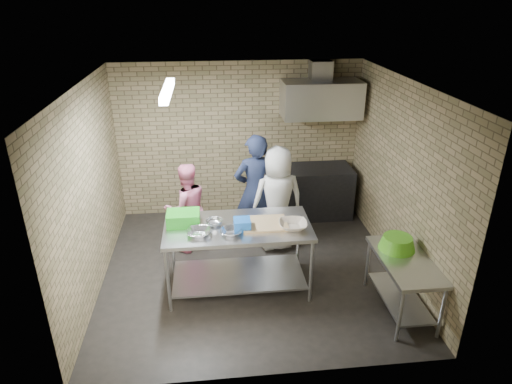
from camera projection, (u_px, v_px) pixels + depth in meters
floor at (251, 269)px, 6.60m from camera, size 4.20×4.20×0.00m
ceiling at (250, 84)px, 5.49m from camera, size 4.20×4.20×0.00m
back_wall at (239, 140)px, 7.85m from camera, size 4.20×0.06×2.70m
front_wall at (271, 268)px, 4.23m from camera, size 4.20×0.06×2.70m
left_wall at (90, 192)px, 5.83m from camera, size 0.06×4.00×2.70m
right_wall at (400, 178)px, 6.25m from camera, size 0.06×4.00×2.70m
prep_table at (238, 257)px, 6.02m from camera, size 1.91×0.95×0.95m
side_counter at (402, 284)px, 5.62m from camera, size 0.60×1.20×0.75m
stove at (316, 191)px, 8.04m from camera, size 1.20×0.70×0.90m
range_hood at (321, 99)px, 7.41m from camera, size 1.30×0.60×0.60m
hood_duct at (321, 70)px, 7.36m from camera, size 0.35×0.30×0.30m
wall_shelf at (335, 107)px, 7.68m from camera, size 0.80×0.20×0.04m
fluorescent_fixture at (167, 90)px, 5.41m from camera, size 0.10×1.25×0.08m
green_crate at (183, 218)px, 5.83m from camera, size 0.42×0.32×0.17m
blue_tub at (242, 224)px, 5.71m from camera, size 0.21×0.21×0.14m
cutting_board at (265, 224)px, 5.84m from camera, size 0.58×0.44×0.03m
mixing_bowl_a at (199, 233)px, 5.58m from camera, size 0.32×0.32×0.07m
mixing_bowl_b at (214, 222)px, 5.83m from camera, size 0.25×0.25×0.07m
mixing_bowl_c at (231, 232)px, 5.60m from camera, size 0.30×0.30×0.07m
ceramic_bowl at (293, 225)px, 5.74m from camera, size 0.40×0.40×0.09m
green_basin at (397, 243)px, 5.66m from camera, size 0.46×0.46×0.17m
bottle_red at (321, 101)px, 7.61m from camera, size 0.07×0.07×0.18m
bottle_green at (344, 101)px, 7.66m from camera, size 0.06×0.06×0.15m
man_navy at (255, 191)px, 6.94m from camera, size 0.74×0.56×1.81m
woman_pink at (187, 208)px, 6.84m from camera, size 0.84×0.74×1.43m
woman_white at (277, 199)px, 6.85m from camera, size 0.88×0.64×1.66m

